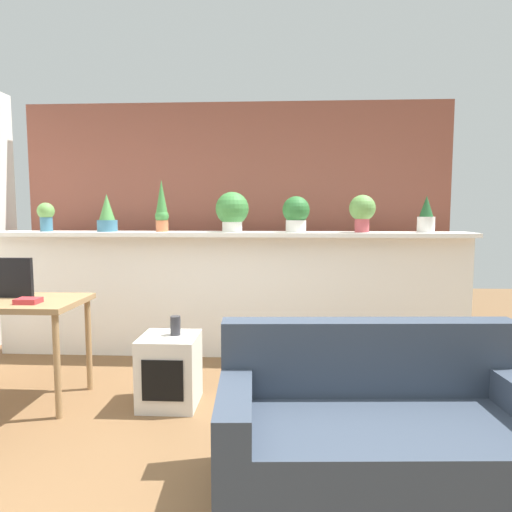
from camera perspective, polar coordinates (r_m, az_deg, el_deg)
The scene contains 17 objects.
ground_plane at distance 2.69m, azimuth -8.35°, elevation -25.26°, with size 12.00×12.00×0.00m, color brown.
divider_wall at distance 4.36m, azimuth -3.25°, elevation -5.03°, with size 4.44×0.16×1.15m, color white.
plant_shelf at distance 4.25m, azimuth -3.35°, elevation 2.75°, with size 4.44×0.39×0.04m, color white.
brick_wall_behind at distance 4.89m, azimuth -2.52°, elevation 4.11°, with size 4.44×0.10×2.50m, color brown.
potted_plant_0 at distance 4.76m, azimuth -24.72°, elevation 4.66°, with size 0.16×0.16×0.27m.
potted_plant_1 at distance 4.54m, azimuth -18.09°, elevation 4.88°, with size 0.19×0.19×0.35m.
potted_plant_2 at distance 4.39m, azimuth -11.68°, elevation 5.88°, with size 0.13×0.13×0.49m.
potted_plant_3 at distance 4.27m, azimuth -3.00°, elevation 5.70°, with size 0.31×0.31×0.37m.
potted_plant_4 at distance 4.23m, azimuth 5.01°, elevation 5.36°, with size 0.25×0.25×0.33m.
potted_plant_5 at distance 4.27m, azimuth 13.11°, elevation 5.56°, with size 0.24×0.24×0.34m.
potted_plant_6 at distance 4.43m, azimuth 20.46°, elevation 4.69°, with size 0.16×0.16×0.33m.
desk at distance 3.75m, azimuth -28.91°, elevation -6.04°, with size 1.10×0.60×0.75m.
tv_monitor at distance 3.80m, azimuth -29.00°, elevation -2.37°, with size 0.43×0.04×0.29m, color black.
side_cube_shelf at distance 3.40m, azimuth -10.73°, elevation -13.85°, with size 0.40×0.41×0.50m.
vase_on_shelf at distance 3.33m, azimuth -10.02°, elevation -8.54°, with size 0.07×0.07×0.14m, color #2D2D33.
book_on_desk at distance 3.50m, azimuth -26.54°, elevation -5.02°, with size 0.15×0.12×0.04m, color #B22D33.
couch at distance 2.47m, azimuth 15.10°, elevation -20.89°, with size 1.60×0.85×0.80m.
Camera 1 is at (0.47, -2.26, 1.38)m, focal length 32.07 mm.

